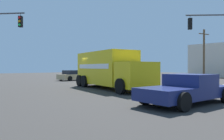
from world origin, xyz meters
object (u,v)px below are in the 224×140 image
at_px(pickup_navy, 187,88).
at_px(traffic_light_primary, 215,38).
at_px(delivery_truck, 110,69).
at_px(utility_pole, 204,53).
at_px(sedan_tan, 74,75).

bearing_deg(pickup_navy, traffic_light_primary, 103.95).
relative_size(delivery_truck, traffic_light_primary, 1.39).
bearing_deg(traffic_light_primary, pickup_navy, -76.05).
distance_m(traffic_light_primary, utility_pole, 16.22).
height_order(traffic_light_primary, utility_pole, utility_pole).
bearing_deg(utility_pole, traffic_light_primary, -63.44).
xyz_separation_m(traffic_light_primary, pickup_navy, (2.33, -9.38, -3.44)).
bearing_deg(sedan_tan, utility_pole, 61.31).
xyz_separation_m(delivery_truck, pickup_navy, (7.73, -2.25, -0.81)).
xyz_separation_m(traffic_light_primary, sedan_tan, (-16.77, -2.90, -3.54)).
relative_size(pickup_navy, utility_pole, 0.71).
bearing_deg(utility_pole, delivery_truck, -85.12).
distance_m(delivery_truck, traffic_light_primary, 9.32).
relative_size(delivery_truck, utility_pole, 1.14).
height_order(delivery_truck, traffic_light_primary, traffic_light_primary).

